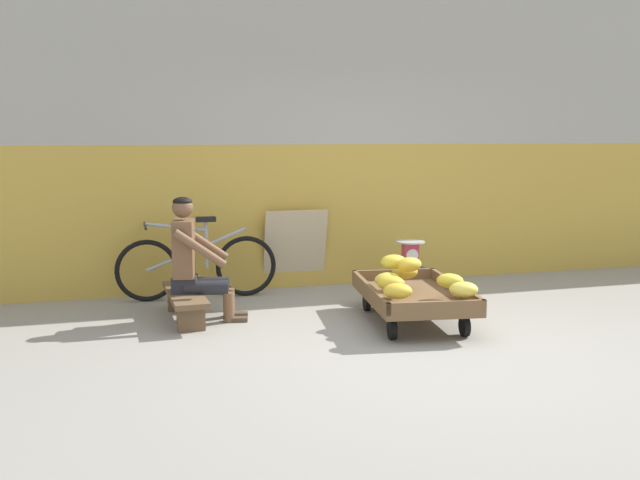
{
  "coord_description": "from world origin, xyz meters",
  "views": [
    {
      "loc": [
        -2.3,
        -5.08,
        1.7
      ],
      "look_at": [
        -0.5,
        1.12,
        0.75
      ],
      "focal_mm": 40.54,
      "sensor_mm": 36.0,
      "label": 1
    }
  ],
  "objects_px": {
    "weighing_scale": "(410,254)",
    "sign_board": "(295,249)",
    "low_bench": "(185,299)",
    "plastic_crate": "(410,283)",
    "bicycle_near_left": "(197,265)",
    "vendor_seated": "(194,259)",
    "banana_cart": "(413,297)"
  },
  "relations": [
    {
      "from": "vendor_seated",
      "to": "weighing_scale",
      "type": "relative_size",
      "value": 3.8
    },
    {
      "from": "plastic_crate",
      "to": "weighing_scale",
      "type": "xyz_separation_m",
      "value": [
        -0.0,
        -0.0,
        0.3
      ]
    },
    {
      "from": "bicycle_near_left",
      "to": "weighing_scale",
      "type": "bearing_deg",
      "value": -13.84
    },
    {
      "from": "bicycle_near_left",
      "to": "sign_board",
      "type": "xyz_separation_m",
      "value": [
        1.11,
        0.23,
        0.09
      ]
    },
    {
      "from": "bicycle_near_left",
      "to": "banana_cart",
      "type": "bearing_deg",
      "value": -40.8
    },
    {
      "from": "low_bench",
      "to": "plastic_crate",
      "type": "distance_m",
      "value": 2.4
    },
    {
      "from": "weighing_scale",
      "to": "sign_board",
      "type": "height_order",
      "value": "sign_board"
    },
    {
      "from": "bicycle_near_left",
      "to": "plastic_crate",
      "type": "bearing_deg",
      "value": -13.81
    },
    {
      "from": "vendor_seated",
      "to": "weighing_scale",
      "type": "height_order",
      "value": "vendor_seated"
    },
    {
      "from": "low_bench",
      "to": "banana_cart",
      "type": "bearing_deg",
      "value": -18.53
    },
    {
      "from": "banana_cart",
      "to": "sign_board",
      "type": "relative_size",
      "value": 1.75
    },
    {
      "from": "banana_cart",
      "to": "weighing_scale",
      "type": "relative_size",
      "value": 5.13
    },
    {
      "from": "banana_cart",
      "to": "vendor_seated",
      "type": "bearing_deg",
      "value": 161.15
    },
    {
      "from": "low_bench",
      "to": "weighing_scale",
      "type": "xyz_separation_m",
      "value": [
        2.37,
        0.33,
        0.25
      ]
    },
    {
      "from": "bicycle_near_left",
      "to": "sign_board",
      "type": "distance_m",
      "value": 1.14
    },
    {
      "from": "low_bench",
      "to": "bicycle_near_left",
      "type": "xyz_separation_m",
      "value": [
        0.21,
        0.86,
        0.15
      ]
    },
    {
      "from": "banana_cart",
      "to": "plastic_crate",
      "type": "distance_m",
      "value": 1.07
    },
    {
      "from": "vendor_seated",
      "to": "sign_board",
      "type": "height_order",
      "value": "vendor_seated"
    },
    {
      "from": "plastic_crate",
      "to": "sign_board",
      "type": "relative_size",
      "value": 0.41
    },
    {
      "from": "vendor_seated",
      "to": "bicycle_near_left",
      "type": "height_order",
      "value": "vendor_seated"
    },
    {
      "from": "banana_cart",
      "to": "sign_board",
      "type": "distance_m",
      "value": 1.88
    },
    {
      "from": "banana_cart",
      "to": "weighing_scale",
      "type": "xyz_separation_m",
      "value": [
        0.4,
        0.99,
        0.21
      ]
    },
    {
      "from": "plastic_crate",
      "to": "low_bench",
      "type": "bearing_deg",
      "value": -172.1
    },
    {
      "from": "sign_board",
      "to": "weighing_scale",
      "type": "bearing_deg",
      "value": -35.98
    },
    {
      "from": "low_bench",
      "to": "vendor_seated",
      "type": "xyz_separation_m",
      "value": [
        0.09,
        -0.02,
        0.37
      ]
    },
    {
      "from": "bicycle_near_left",
      "to": "low_bench",
      "type": "bearing_deg",
      "value": -103.72
    },
    {
      "from": "plastic_crate",
      "to": "bicycle_near_left",
      "type": "relative_size",
      "value": 0.22
    },
    {
      "from": "low_bench",
      "to": "bicycle_near_left",
      "type": "relative_size",
      "value": 0.67
    },
    {
      "from": "plastic_crate",
      "to": "sign_board",
      "type": "height_order",
      "value": "sign_board"
    },
    {
      "from": "plastic_crate",
      "to": "banana_cart",
      "type": "bearing_deg",
      "value": -111.91
    },
    {
      "from": "banana_cart",
      "to": "weighing_scale",
      "type": "height_order",
      "value": "weighing_scale"
    },
    {
      "from": "low_bench",
      "to": "bicycle_near_left",
      "type": "bearing_deg",
      "value": 76.28
    }
  ]
}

